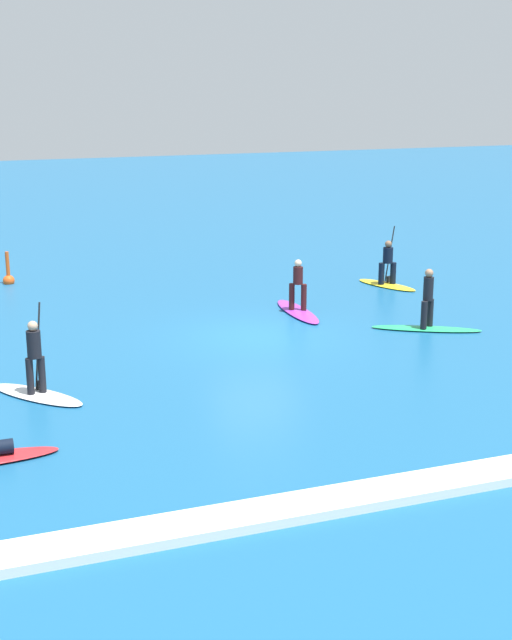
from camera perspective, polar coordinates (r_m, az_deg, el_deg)
ground_plane at (r=25.91m, az=0.00°, el=-1.07°), size 120.00×120.00×0.00m
surfer_on_purple_board at (r=28.44m, az=2.67°, el=1.12°), size 0.85×3.20×1.73m
surfer_on_green_board at (r=26.93m, az=10.82°, el=0.30°), size 3.13×2.06×1.85m
surfer_on_yellow_board at (r=32.42m, az=8.35°, el=2.95°), size 1.64×2.62×2.13m
surfer_on_white_board at (r=21.62m, az=-13.80°, el=-3.57°), size 2.29×2.64×2.20m
marker_buoy at (r=33.72m, az=-15.46°, el=2.60°), size 0.42×0.42×1.28m
wave_crest at (r=17.13m, az=12.37°, el=-9.94°), size 22.14×0.90×0.18m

